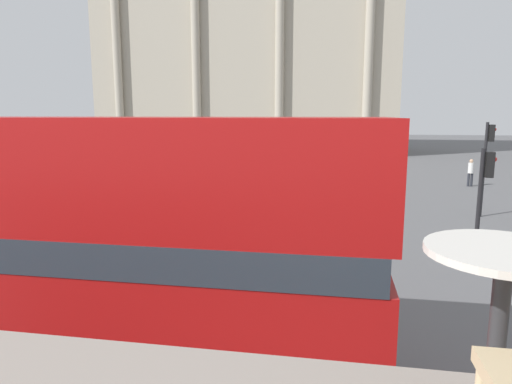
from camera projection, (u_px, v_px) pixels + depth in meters
name	position (u px, v px, depth m)	size (l,w,h in m)	color
double_decker_bus	(33.00, 242.00, 6.96)	(10.48, 2.71, 4.27)	black
cafe_dining_table	(501.00, 296.00, 1.78)	(0.60, 0.60, 0.73)	#2D2D30
plaza_building_left	(251.00, 52.00, 54.81)	(33.92, 16.44, 23.50)	#B2A893
traffic_light_near	(483.00, 190.00, 12.56)	(0.42, 0.24, 3.40)	black
traffic_light_mid	(487.00, 156.00, 19.00)	(0.42, 0.24, 3.99)	black
car_navy	(189.00, 194.00, 20.88)	(4.20, 1.93, 1.35)	black
pedestrian_white	(471.00, 171.00, 27.45)	(0.32, 0.32, 1.65)	#282B33
pedestrian_black	(183.00, 177.00, 24.27)	(0.32, 0.32, 1.72)	#282B33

